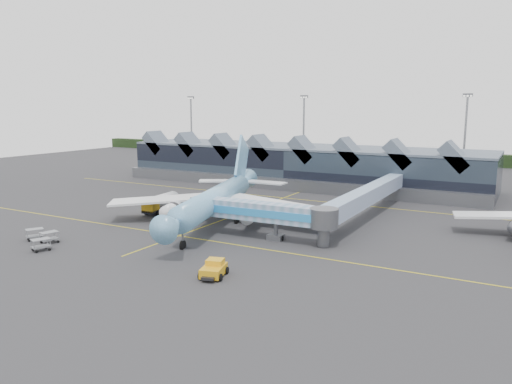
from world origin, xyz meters
The scene contains 10 objects.
ground centered at (0.00, 0.00, 0.00)m, with size 260.00×260.00×0.00m, color #28282A.
taxi_stripes centered at (0.00, 10.00, 0.01)m, with size 120.00×60.00×0.01m.
tree_line_far centered at (0.00, 110.00, 2.00)m, with size 260.00×4.00×4.00m, color black.
terminal centered at (-5.07, 47.35, 4.88)m, with size 90.00×22.25×12.52m.
light_masts centered at (21.00, 62.80, 12.49)m, with size 132.40×42.56×22.45m.
main_airliner centered at (0.16, 2.43, 4.16)m, with size 36.79×43.24×14.15m.
jet_bridge centered at (12.83, -2.96, 3.85)m, with size 23.36×4.26×5.49m.
fuel_truck centered at (-13.49, 4.42, 1.83)m, with size 3.62×9.82×3.26m.
pushback_tug centered at (14.77, -20.51, 0.85)m, with size 3.55×4.66×1.89m.
baggage_carts centered at (-13.97, -21.20, 0.92)m, with size 7.95×6.02×1.63m.
Camera 1 is at (45.73, -66.00, 19.35)m, focal length 35.00 mm.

